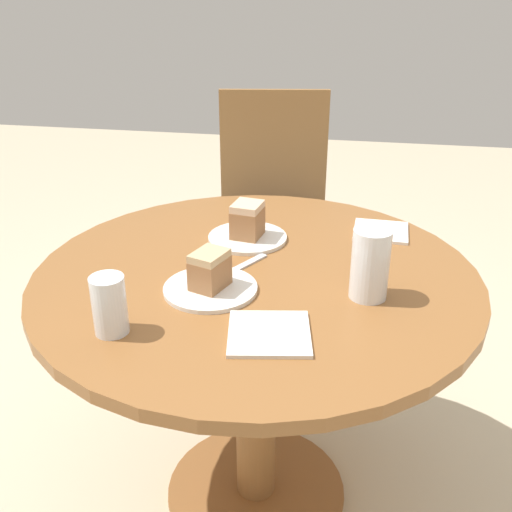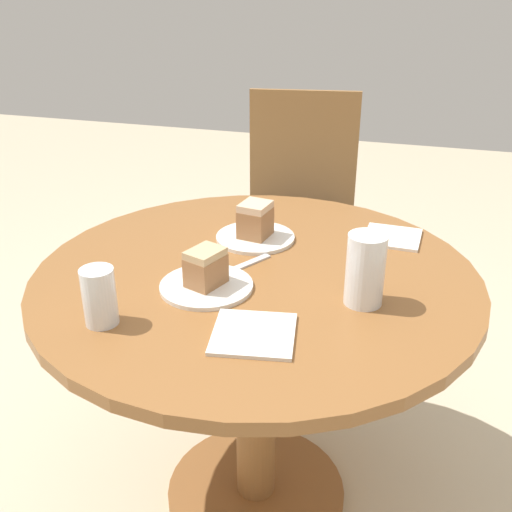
% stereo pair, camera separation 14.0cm
% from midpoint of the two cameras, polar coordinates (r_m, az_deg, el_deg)
% --- Properties ---
extents(ground_plane, '(8.00, 8.00, 0.00)m').
position_cam_midpoint_polar(ground_plane, '(1.86, -2.31, -21.70)').
color(ground_plane, beige).
extents(table, '(1.05, 1.05, 0.72)m').
position_cam_midpoint_polar(table, '(1.50, -2.69, -7.15)').
color(table, brown).
rests_on(table, ground_plane).
extents(chair, '(0.51, 0.51, 0.95)m').
position_cam_midpoint_polar(chair, '(2.35, -0.05, 3.92)').
color(chair, olive).
rests_on(chair, ground_plane).
extents(plate_near, '(0.21, 0.21, 0.01)m').
position_cam_midpoint_polar(plate_near, '(1.34, -7.36, -3.17)').
color(plate_near, silver).
rests_on(plate_near, table).
extents(plate_far, '(0.21, 0.21, 0.01)m').
position_cam_midpoint_polar(plate_far, '(1.58, -3.34, 1.70)').
color(plate_far, silver).
rests_on(plate_far, table).
extents(cake_slice_near, '(0.09, 0.10, 0.08)m').
position_cam_midpoint_polar(cake_slice_near, '(1.32, -7.47, -1.39)').
color(cake_slice_near, '#9E6B42').
rests_on(cake_slice_near, plate_near).
extents(cake_slice_far, '(0.08, 0.09, 0.09)m').
position_cam_midpoint_polar(cake_slice_far, '(1.56, -3.39, 3.40)').
color(cake_slice_far, '#9E6B42').
rests_on(cake_slice_far, plate_far).
extents(glass_lemonade, '(0.08, 0.08, 0.16)m').
position_cam_midpoint_polar(glass_lemonade, '(1.29, 7.76, -1.27)').
color(glass_lemonade, beige).
rests_on(glass_lemonade, table).
extents(glass_water, '(0.07, 0.07, 0.12)m').
position_cam_midpoint_polar(glass_water, '(1.21, -17.01, -4.91)').
color(glass_water, silver).
rests_on(glass_water, table).
extents(napkin_stack, '(0.18, 0.18, 0.01)m').
position_cam_midpoint_polar(napkin_stack, '(1.18, -2.16, -7.49)').
color(napkin_stack, silver).
rests_on(napkin_stack, table).
extents(fork, '(0.10, 0.16, 0.00)m').
position_cam_midpoint_polar(fork, '(1.43, -4.20, -1.09)').
color(fork, silver).
rests_on(fork, table).
extents(napkin_side, '(0.15, 0.15, 0.01)m').
position_cam_midpoint_polar(napkin_side, '(1.64, 9.44, 2.30)').
color(napkin_side, silver).
rests_on(napkin_side, table).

